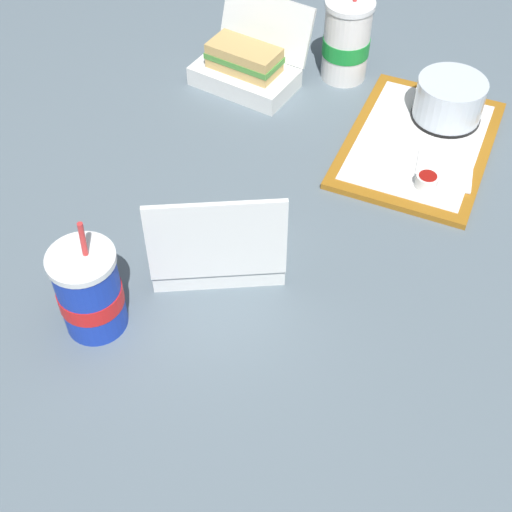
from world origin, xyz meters
TOP-DOWN VIEW (x-y plane):
  - ground_plane at (0.00, 0.00)m, footprint 3.20×3.20m
  - food_tray at (0.35, -0.16)m, footprint 0.40×0.31m
  - cake_container at (0.44, -0.20)m, footprint 0.13×0.13m
  - ketchup_cup at (0.23, -0.19)m, footprint 0.04×0.04m
  - napkin_stack at (0.28, -0.22)m, footprint 0.10×0.10m
  - plastic_fork at (0.35, -0.09)m, footprint 0.11×0.04m
  - clamshell_hotdog_right at (-0.02, 0.11)m, footprint 0.21×0.25m
  - clamshell_sandwich_back at (0.46, 0.21)m, footprint 0.22×0.24m
  - soda_cup_corner at (0.54, 0.02)m, footprint 0.10×0.10m
  - soda_cup_right at (-0.19, 0.25)m, footprint 0.10×0.10m

SIDE VIEW (x-z plane):
  - ground_plane at x=0.00m, z-range 0.00..0.00m
  - food_tray at x=0.35m, z-range 0.00..0.01m
  - napkin_stack at x=0.28m, z-range 0.01..0.02m
  - plastic_fork at x=0.35m, z-range 0.01..0.02m
  - ketchup_cup at x=0.23m, z-range 0.01..0.04m
  - clamshell_hotdog_right at x=-0.02m, z-range -0.05..0.13m
  - clamshell_sandwich_back at x=0.46m, z-range -0.03..0.12m
  - cake_container at x=0.44m, z-range 0.01..0.09m
  - soda_cup_right at x=-0.19m, z-range -0.03..0.18m
  - soda_cup_corner at x=0.54m, z-range -0.03..0.20m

